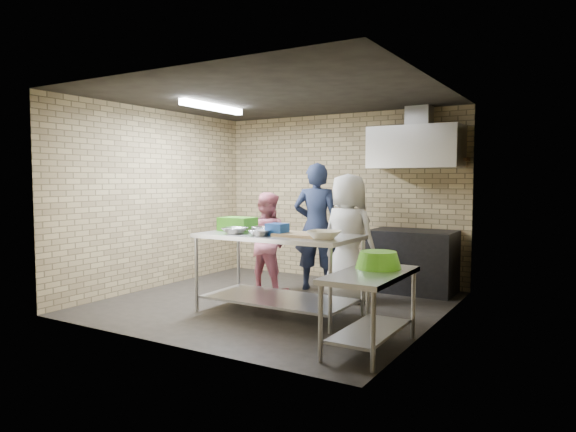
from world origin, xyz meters
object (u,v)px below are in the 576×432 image
(green_basin, at_px, (378,260))
(prep_table, at_px, (278,274))
(bottle_green, at_px, (451,153))
(woman_white, at_px, (348,238))
(green_crate, at_px, (237,224))
(man_navy, at_px, (316,227))
(bottle_red, at_px, (423,153))
(stove, at_px, (413,261))
(side_counter, at_px, (370,311))
(woman_pink, at_px, (267,242))
(blue_tub, at_px, (277,229))

(green_basin, bearing_deg, prep_table, 162.90)
(bottle_green, height_order, woman_white, bottle_green)
(green_crate, distance_m, man_navy, 1.42)
(bottle_red, height_order, woman_white, bottle_red)
(green_crate, height_order, green_basin, green_crate)
(green_basin, relative_size, bottle_green, 3.07)
(stove, bearing_deg, green_crate, -131.82)
(side_counter, xyz_separation_m, green_basin, (-0.02, 0.25, 0.46))
(woman_pink, bearing_deg, side_counter, 140.79)
(man_navy, height_order, woman_white, man_navy)
(stove, relative_size, green_basin, 2.61)
(woman_white, bearing_deg, stove, -109.56)
(green_crate, relative_size, woman_white, 0.25)
(prep_table, relative_size, bottle_red, 10.80)
(prep_table, distance_m, woman_white, 1.21)
(prep_table, distance_m, bottle_green, 3.13)
(bottle_green, height_order, man_navy, bottle_green)
(man_navy, relative_size, woman_pink, 1.30)
(side_counter, bearing_deg, man_navy, 128.62)
(blue_tub, distance_m, woman_white, 1.24)
(blue_tub, distance_m, bottle_red, 2.78)
(prep_table, height_order, bottle_red, bottle_red)
(green_crate, distance_m, bottle_green, 3.22)
(side_counter, height_order, bottle_red, bottle_red)
(stove, distance_m, blue_tub, 2.44)
(blue_tub, distance_m, bottle_green, 2.95)
(blue_tub, relative_size, bottle_green, 1.44)
(side_counter, xyz_separation_m, bottle_green, (0.00, 2.99, 1.64))
(green_crate, bearing_deg, woman_pink, 97.36)
(side_counter, height_order, green_crate, green_crate)
(side_counter, distance_m, woman_pink, 2.86)
(bottle_green, distance_m, man_navy, 2.20)
(side_counter, xyz_separation_m, woman_white, (-1.03, 1.76, 0.48))
(woman_pink, height_order, woman_white, woman_white)
(green_basin, height_order, bottle_green, bottle_green)
(green_crate, distance_m, green_basin, 2.24)
(woman_pink, bearing_deg, bottle_red, -148.15)
(green_crate, relative_size, man_navy, 0.23)
(bottle_green, bearing_deg, man_navy, -154.42)
(stove, relative_size, man_navy, 0.64)
(blue_tub, bearing_deg, woman_pink, 128.71)
(bottle_green, bearing_deg, green_crate, -135.09)
(woman_pink, bearing_deg, man_navy, -141.84)
(blue_tub, distance_m, green_basin, 1.47)
(green_crate, bearing_deg, bottle_green, 44.91)
(green_basin, xyz_separation_m, man_navy, (-1.71, 1.91, 0.10))
(side_counter, relative_size, woman_white, 0.70)
(green_basin, relative_size, bottle_red, 2.56)
(woman_pink, bearing_deg, prep_table, 126.71)
(side_counter, relative_size, green_basin, 2.61)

